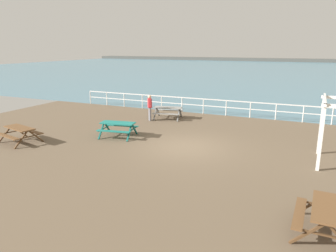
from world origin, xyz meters
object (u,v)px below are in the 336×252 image
(picnic_table_mid_centre, at_px, (168,110))
(picnic_table_far_left, at_px, (326,214))
(picnic_table_near_left, at_px, (118,126))
(visitor, at_px, (150,106))
(picnic_table_near_right, at_px, (20,131))

(picnic_table_mid_centre, distance_m, picnic_table_far_left, 13.97)
(picnic_table_mid_centre, bearing_deg, picnic_table_near_left, -108.88)
(visitor, bearing_deg, picnic_table_near_left, 54.38)
(picnic_table_mid_centre, height_order, visitor, visitor)
(picnic_table_near_left, xyz_separation_m, picnic_table_near_right, (-3.88, -2.88, 0.00))
(picnic_table_near_right, bearing_deg, picnic_table_near_left, 49.77)
(picnic_table_near_right, distance_m, picnic_table_far_left, 13.90)
(picnic_table_mid_centre, xyz_separation_m, visitor, (-0.84, -0.96, 0.36))
(picnic_table_near_right, bearing_deg, picnic_table_far_left, 2.07)
(picnic_table_mid_centre, height_order, picnic_table_far_left, same)
(picnic_table_near_left, relative_size, picnic_table_mid_centre, 0.99)
(picnic_table_near_right, xyz_separation_m, picnic_table_mid_centre, (4.53, 7.90, 0.00))
(visitor, bearing_deg, picnic_table_mid_centre, -169.54)
(visitor, bearing_deg, picnic_table_near_right, 23.66)
(picnic_table_near_left, xyz_separation_m, picnic_table_far_left, (9.76, -5.57, 0.00))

